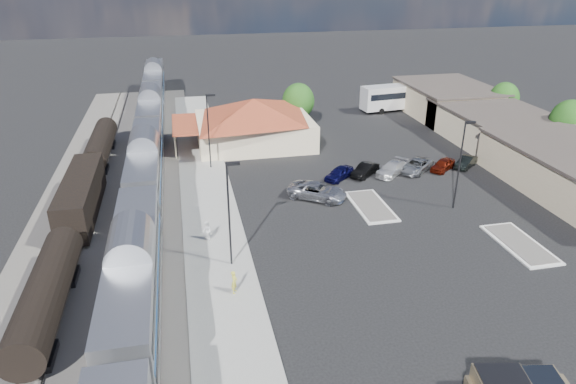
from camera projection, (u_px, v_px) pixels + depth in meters
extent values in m
plane|color=black|center=(339.00, 219.00, 49.25)|extent=(280.00, 280.00, 0.00)
cube|color=#4C4944|center=(119.00, 204.00, 52.32)|extent=(16.00, 100.00, 0.12)
cube|color=gray|center=(209.00, 204.00, 52.25)|extent=(5.50, 92.00, 0.18)
cube|color=silver|center=(135.00, 278.00, 34.72)|extent=(3.00, 20.00, 5.00)
cube|color=black|center=(140.00, 311.00, 35.85)|extent=(2.20, 16.00, 0.60)
cube|color=silver|center=(146.00, 167.00, 53.44)|extent=(3.00, 20.00, 5.00)
cube|color=black|center=(149.00, 191.00, 54.57)|extent=(2.20, 16.00, 0.60)
cube|color=silver|center=(152.00, 114.00, 72.16)|extent=(3.00, 20.00, 5.00)
cube|color=black|center=(154.00, 133.00, 73.29)|extent=(2.20, 16.00, 0.60)
cube|color=silver|center=(155.00, 82.00, 90.88)|extent=(3.00, 20.00, 5.00)
cube|color=black|center=(156.00, 98.00, 92.01)|extent=(2.20, 16.00, 0.60)
cylinder|color=black|center=(46.00, 292.00, 34.84)|extent=(2.80, 14.00, 2.80)
cube|color=black|center=(51.00, 314.00, 35.58)|extent=(2.20, 12.00, 0.60)
cube|color=black|center=(81.00, 195.00, 49.06)|extent=(2.80, 14.00, 3.60)
cube|color=black|center=(84.00, 213.00, 49.84)|extent=(2.20, 12.00, 0.60)
cylinder|color=black|center=(101.00, 143.00, 63.36)|extent=(2.80, 14.00, 2.80)
cube|color=black|center=(103.00, 157.00, 64.10)|extent=(2.20, 12.00, 0.60)
cube|color=beige|center=(254.00, 131.00, 69.04)|extent=(15.00, 12.00, 3.60)
pyramid|color=maroon|center=(254.00, 108.00, 67.76)|extent=(15.30, 12.24, 2.60)
cube|color=maroon|center=(185.00, 124.00, 66.67)|extent=(3.20, 9.60, 0.25)
cube|color=#C6B28C|center=(497.00, 127.00, 69.85)|extent=(12.00, 18.00, 4.00)
cube|color=#3F3833|center=(499.00, 112.00, 68.97)|extent=(12.40, 18.40, 0.30)
cube|color=#C6B28C|center=(447.00, 101.00, 82.23)|extent=(12.00, 16.00, 4.50)
cube|color=#3F3833|center=(449.00, 86.00, 81.24)|extent=(12.40, 16.40, 0.30)
cube|color=silver|center=(371.00, 206.00, 51.77)|extent=(3.30, 7.50, 0.15)
cube|color=#4C4944|center=(371.00, 205.00, 51.73)|extent=(2.70, 6.90, 0.10)
cube|color=silver|center=(520.00, 244.00, 44.77)|extent=(3.30, 7.50, 0.15)
cube|color=#4C4944|center=(520.00, 243.00, 44.74)|extent=(2.70, 6.90, 0.10)
cylinder|color=black|center=(229.00, 216.00, 39.94)|extent=(0.16, 0.16, 9.00)
cube|color=black|center=(233.00, 164.00, 38.25)|extent=(1.00, 0.25, 0.22)
cylinder|color=black|center=(209.00, 132.00, 59.55)|extent=(0.16, 0.16, 9.00)
cube|color=black|center=(211.00, 95.00, 57.86)|extent=(1.00, 0.25, 0.22)
cylinder|color=black|center=(459.00, 166.00, 49.70)|extent=(0.16, 0.16, 9.00)
cube|color=black|center=(471.00, 123.00, 48.01)|extent=(1.00, 0.25, 0.22)
cylinder|color=#382314|center=(565.00, 142.00, 65.89)|extent=(0.30, 0.30, 2.86)
ellipsoid|color=#184A15|center=(570.00, 121.00, 64.74)|extent=(4.94, 4.94, 5.46)
cylinder|color=#382314|center=(501.00, 114.00, 78.43)|extent=(0.30, 0.30, 2.55)
ellipsoid|color=#184A15|center=(504.00, 98.00, 77.41)|extent=(4.41, 4.41, 4.87)
cylinder|color=#382314|center=(298.00, 119.00, 76.00)|extent=(0.30, 0.30, 2.73)
ellipsoid|color=#184A15|center=(298.00, 101.00, 74.91)|extent=(4.71, 4.71, 5.21)
cube|color=tan|center=(523.00, 384.00, 28.32)|extent=(2.49, 2.34, 0.98)
cube|color=tan|center=(523.00, 383.00, 28.27)|extent=(3.05, 2.45, 1.14)
cylinder|color=black|center=(544.00, 384.00, 29.58)|extent=(0.79, 0.43, 0.74)
imported|color=#ADAFB5|center=(317.00, 191.00, 53.23)|extent=(6.69, 5.83, 1.71)
cube|color=white|center=(400.00, 96.00, 84.52)|extent=(13.43, 4.38, 3.74)
cube|color=black|center=(400.00, 93.00, 84.34)|extent=(12.39, 4.30, 0.99)
cylinder|color=black|center=(427.00, 107.00, 85.54)|extent=(1.02, 0.44, 0.99)
cylinder|color=black|center=(419.00, 103.00, 87.76)|extent=(1.02, 0.44, 0.99)
cylinder|color=black|center=(381.00, 111.00, 83.01)|extent=(1.02, 0.44, 0.99)
cylinder|color=black|center=(374.00, 107.00, 85.23)|extent=(1.02, 0.44, 0.99)
imported|color=#DBD544|center=(234.00, 282.00, 37.74)|extent=(0.64, 0.77, 1.82)
imported|color=white|center=(207.00, 231.00, 44.90)|extent=(0.83, 0.97, 1.76)
imported|color=#0E0E46|center=(339.00, 173.00, 58.11)|extent=(4.34, 3.97, 1.43)
imported|color=black|center=(365.00, 170.00, 59.00)|extent=(4.25, 4.00, 1.43)
imported|color=silver|center=(392.00, 169.00, 59.34)|extent=(5.21, 4.77, 1.46)
imported|color=gray|center=(417.00, 166.00, 60.22)|extent=(5.54, 5.23, 1.45)
imported|color=maroon|center=(443.00, 165.00, 60.58)|extent=(4.20, 3.77, 1.38)
imported|color=black|center=(466.00, 162.00, 61.48)|extent=(4.00, 3.65, 1.33)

